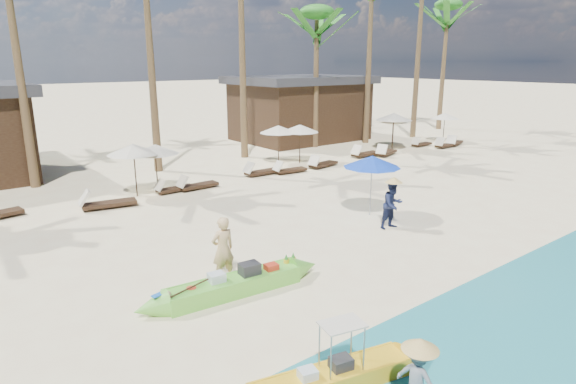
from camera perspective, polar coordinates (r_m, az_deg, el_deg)
ground at (r=12.12m, az=2.20°, el=-10.47°), size 240.00×240.00×0.00m
wet_sand_strip at (r=9.40m, az=23.51°, el=-20.14°), size 240.00×4.50×0.01m
green_canoe at (r=11.48m, az=-6.40°, el=-10.85°), size 5.21×0.98×0.66m
yellow_canoe at (r=8.55m, az=5.15°, el=-21.14°), size 4.42×1.29×1.16m
tourist at (r=11.89m, az=-7.72°, el=-6.75°), size 0.61×0.40×1.66m
vendor_green at (r=15.83m, az=12.29°, el=-1.48°), size 0.83×0.68×1.59m
vendor_yellow at (r=7.90m, az=15.14°, el=-20.44°), size 0.51×0.75×1.07m
blue_umbrella at (r=16.79m, az=9.94°, el=3.57°), size 1.98×1.98×2.13m
resort_parasol_5 at (r=19.91m, az=-17.86°, el=4.86°), size 2.06×2.06×2.13m
lounger_5_left at (r=18.94m, az=-20.86°, el=-1.17°), size 2.08×0.97×0.68m
resort_parasol_6 at (r=20.27m, az=-15.49°, el=4.93°), size 1.96×1.96×2.02m
lounger_6_left at (r=20.43m, az=-13.49°, el=0.45°), size 1.66×0.54×0.56m
lounger_6_right at (r=20.72m, az=-10.90°, el=0.85°), size 1.81×0.61×0.61m
resort_parasol_7 at (r=25.22m, az=-1.15°, el=7.45°), size 1.98×1.98×2.04m
lounger_7_left at (r=22.90m, az=-3.31°, el=2.49°), size 1.87×0.60×0.63m
lounger_7_right at (r=23.29m, az=0.05°, el=2.69°), size 1.75×0.69×0.58m
resort_parasol_8 at (r=25.40m, az=1.41°, el=7.55°), size 2.00×2.00×2.06m
lounger_8_left at (r=24.66m, az=4.03°, el=3.39°), size 1.89×0.86×0.62m
resort_parasol_9 at (r=29.90m, az=12.45°, el=8.72°), size 2.20×2.20×2.27m
lounger_9_left at (r=27.69m, az=9.03°, el=4.57°), size 1.96×0.65×0.66m
lounger_9_right at (r=28.28m, az=11.52°, el=4.67°), size 2.00×1.19×0.65m
resort_parasol_10 at (r=31.03m, az=12.38°, el=8.43°), size 1.90×1.90×1.96m
lounger_10_left at (r=31.96m, az=15.46°, el=5.56°), size 1.64×0.57×0.55m
lounger_10_right at (r=31.88m, az=18.14°, el=5.37°), size 1.86×0.61×0.63m
resort_parasol_11 at (r=33.99m, az=18.11°, el=8.57°), size 1.88×1.88×1.93m
lounger_11_left at (r=32.88m, az=19.09°, el=5.59°), size 2.01×1.14×0.65m
palm_6 at (r=30.35m, az=3.42°, el=18.61°), size 2.08×2.08×8.51m
palm_9 at (r=40.61m, az=18.33°, el=18.47°), size 2.08×2.08×9.82m
pavilion_east at (r=33.47m, az=1.41°, el=9.99°), size 8.80×6.60×4.30m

